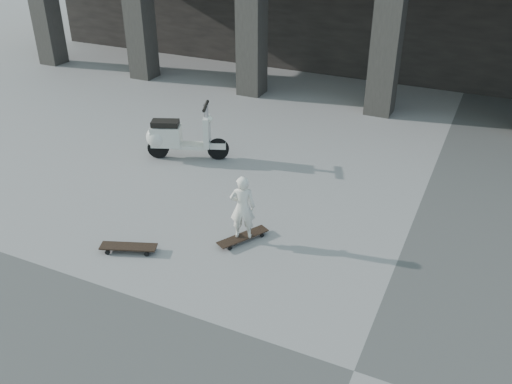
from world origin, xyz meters
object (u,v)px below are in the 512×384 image
at_px(longboard, 243,237).
at_px(skateboard_spare, 129,247).
at_px(scooter, 173,137).
at_px(child, 243,207).

xyz_separation_m(longboard, skateboard_spare, (-1.49, -1.02, 0.01)).
bearing_deg(scooter, skateboard_spare, -91.51).
distance_m(skateboard_spare, child, 1.89).
bearing_deg(skateboard_spare, longboard, 13.56).
relative_size(skateboard_spare, child, 0.84).
xyz_separation_m(longboard, child, (0.00, -0.00, 0.56)).
bearing_deg(longboard, scooter, 80.47).
bearing_deg(scooter, child, -60.93).
height_order(longboard, skateboard_spare, skateboard_spare).
relative_size(child, scooter, 0.66).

